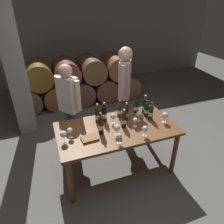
% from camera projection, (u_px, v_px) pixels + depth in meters
% --- Properties ---
extents(ground_plane, '(14.00, 14.00, 0.00)m').
position_uv_depth(ground_plane, '(116.00, 167.00, 3.23)').
color(ground_plane, '#66635E').
extents(cellar_back_wall, '(10.00, 0.24, 2.80)m').
position_uv_depth(cellar_back_wall, '(66.00, 37.00, 5.99)').
color(cellar_back_wall, gray).
rests_on(cellar_back_wall, ground_plane).
extents(barrel_stack, '(3.12, 0.90, 1.15)m').
position_uv_depth(barrel_stack, '(80.00, 82.00, 5.10)').
color(barrel_stack, brown).
rests_on(barrel_stack, ground_plane).
extents(stone_pillar, '(0.32, 0.32, 2.60)m').
position_uv_depth(stone_pillar, '(15.00, 69.00, 3.52)').
color(stone_pillar, gray).
rests_on(stone_pillar, ground_plane).
extents(dining_table, '(1.70, 0.90, 0.76)m').
position_uv_depth(dining_table, '(117.00, 133.00, 2.91)').
color(dining_table, brown).
rests_on(dining_table, ground_plane).
extents(wine_bottle_0, '(0.07, 0.07, 0.28)m').
position_uv_depth(wine_bottle_0, '(151.00, 112.00, 3.01)').
color(wine_bottle_0, '#19381E').
rests_on(wine_bottle_0, dining_table).
extents(wine_bottle_1, '(0.07, 0.07, 0.28)m').
position_uv_depth(wine_bottle_1, '(120.00, 110.00, 3.08)').
color(wine_bottle_1, '#19381E').
rests_on(wine_bottle_1, dining_table).
extents(wine_bottle_2, '(0.07, 0.07, 0.32)m').
position_uv_depth(wine_bottle_2, '(101.00, 125.00, 2.67)').
color(wine_bottle_2, black).
rests_on(wine_bottle_2, dining_table).
extents(wine_bottle_3, '(0.07, 0.07, 0.27)m').
position_uv_depth(wine_bottle_3, '(137.00, 106.00, 3.18)').
color(wine_bottle_3, black).
rests_on(wine_bottle_3, dining_table).
extents(wine_bottle_4, '(0.07, 0.07, 0.29)m').
position_uv_depth(wine_bottle_4, '(126.00, 112.00, 2.99)').
color(wine_bottle_4, black).
rests_on(wine_bottle_4, dining_table).
extents(wine_bottle_5, '(0.07, 0.07, 0.31)m').
position_uv_depth(wine_bottle_5, '(145.00, 105.00, 3.17)').
color(wine_bottle_5, black).
rests_on(wine_bottle_5, dining_table).
extents(wine_bottle_6, '(0.07, 0.07, 0.31)m').
position_uv_depth(wine_bottle_6, '(98.00, 114.00, 2.93)').
color(wine_bottle_6, black).
rests_on(wine_bottle_6, dining_table).
extents(wine_bottle_7, '(0.07, 0.07, 0.27)m').
position_uv_depth(wine_bottle_7, '(147.00, 109.00, 3.10)').
color(wine_bottle_7, black).
rests_on(wine_bottle_7, dining_table).
extents(wine_bottle_8, '(0.07, 0.07, 0.31)m').
position_uv_depth(wine_bottle_8, '(104.00, 113.00, 2.95)').
color(wine_bottle_8, black).
rests_on(wine_bottle_8, dining_table).
extents(wine_bottle_9, '(0.07, 0.07, 0.28)m').
position_uv_depth(wine_bottle_9, '(124.00, 119.00, 2.82)').
color(wine_bottle_9, black).
rests_on(wine_bottle_9, dining_table).
extents(wine_glass_0, '(0.09, 0.09, 0.16)m').
position_uv_depth(wine_glass_0, '(139.00, 114.00, 2.97)').
color(wine_glass_0, white).
rests_on(wine_glass_0, dining_table).
extents(wine_glass_1, '(0.09, 0.09, 0.16)m').
position_uv_depth(wine_glass_1, '(63.00, 135.00, 2.52)').
color(wine_glass_1, white).
rests_on(wine_glass_1, dining_table).
extents(wine_glass_2, '(0.09, 0.09, 0.16)m').
position_uv_depth(wine_glass_2, '(117.00, 128.00, 2.65)').
color(wine_glass_2, white).
rests_on(wine_glass_2, dining_table).
extents(wine_glass_3, '(0.09, 0.09, 0.16)m').
position_uv_depth(wine_glass_3, '(165.00, 116.00, 2.93)').
color(wine_glass_3, white).
rests_on(wine_glass_3, dining_table).
extents(wine_glass_4, '(0.07, 0.07, 0.14)m').
position_uv_depth(wine_glass_4, '(119.00, 136.00, 2.50)').
color(wine_glass_4, white).
rests_on(wine_glass_4, dining_table).
extents(wine_glass_5, '(0.07, 0.07, 0.14)m').
position_uv_depth(wine_glass_5, '(135.00, 120.00, 2.84)').
color(wine_glass_5, white).
rests_on(wine_glass_5, dining_table).
extents(wine_glass_6, '(0.07, 0.07, 0.15)m').
position_uv_depth(wine_glass_6, '(70.00, 131.00, 2.61)').
color(wine_glass_6, white).
rests_on(wine_glass_6, dining_table).
extents(wine_glass_7, '(0.09, 0.09, 0.16)m').
position_uv_depth(wine_glass_7, '(113.00, 117.00, 2.91)').
color(wine_glass_7, white).
rests_on(wine_glass_7, dining_table).
extents(wine_glass_8, '(0.08, 0.08, 0.15)m').
position_uv_depth(wine_glass_8, '(145.00, 129.00, 2.64)').
color(wine_glass_8, white).
rests_on(wine_glass_8, dining_table).
extents(tasting_notebook, '(0.23, 0.18, 0.03)m').
position_uv_depth(tasting_notebook, '(90.00, 138.00, 2.62)').
color(tasting_notebook, '#936038').
rests_on(tasting_notebook, dining_table).
extents(sommelier_presenting, '(0.32, 0.44, 1.72)m').
position_uv_depth(sommelier_presenting, '(124.00, 87.00, 3.47)').
color(sommelier_presenting, '#383842').
rests_on(sommelier_presenting, ground_plane).
extents(taster_seated_left, '(0.34, 0.41, 1.54)m').
position_uv_depth(taster_seated_left, '(69.00, 102.00, 3.21)').
color(taster_seated_left, '#383842').
rests_on(taster_seated_left, ground_plane).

